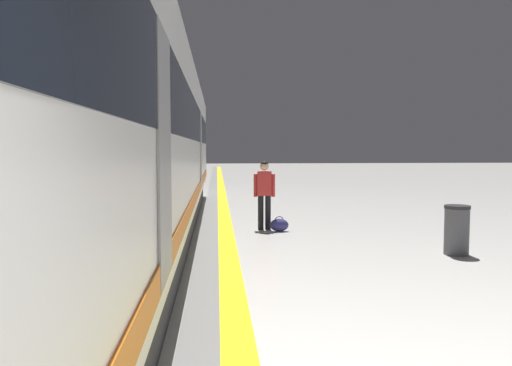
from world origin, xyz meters
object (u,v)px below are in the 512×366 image
at_px(waste_bin, 457,230).
at_px(high_speed_train, 100,115).
at_px(passenger_near, 264,190).
at_px(duffel_bag_near, 279,225).

bearing_deg(waste_bin, high_speed_train, -176.00).
bearing_deg(passenger_near, high_speed_train, -130.69).
xyz_separation_m(high_speed_train, passenger_near, (3.01, 3.51, -1.54)).
xyz_separation_m(high_speed_train, waste_bin, (6.27, 0.44, -2.04)).
relative_size(passenger_near, waste_bin, 1.81).
distance_m(passenger_near, duffel_bag_near, 0.93).
distance_m(duffel_bag_near, waste_bin, 4.02).
xyz_separation_m(high_speed_train, duffel_bag_near, (3.33, 3.18, -2.35)).
xyz_separation_m(passenger_near, waste_bin, (3.25, -3.07, -0.50)).
bearing_deg(passenger_near, duffel_bag_near, -45.74).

